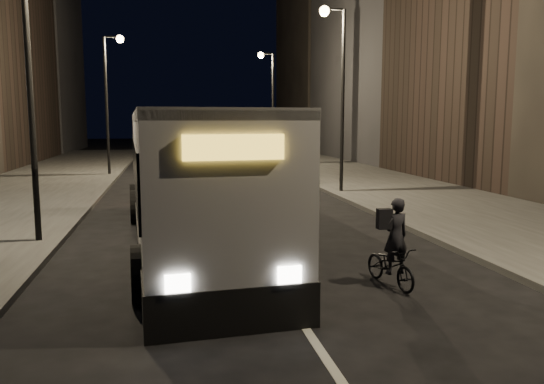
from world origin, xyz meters
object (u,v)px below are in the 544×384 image
streetlight_left_far (111,86)px  car_near (279,170)px  streetlight_right_far (269,93)px  car_far (214,150)px  city_bus (188,173)px  streetlight_left_near (38,42)px  cyclist_on_bicycle (392,257)px  streetlight_right_mid (337,75)px  car_mid (187,158)px

streetlight_left_far → car_near: bearing=-32.5°
streetlight_left_far → car_near: (8.93, -5.68, -4.60)m
streetlight_right_far → car_near: (-1.73, -11.68, -4.60)m
streetlight_right_far → car_far: 10.98m
streetlight_right_far → city_bus: bearing=-105.8°
city_bus → streetlight_left_near: bearing=169.0°
streetlight_left_near → city_bus: size_ratio=0.61×
cyclist_on_bicycle → car_near: 17.51m
streetlight_right_mid → streetlight_left_near: 13.33m
streetlight_left_near → car_far: bearing=77.6°
car_mid → city_bus: bearing=85.7°
streetlight_right_far → car_near: bearing=-98.4°
car_near → car_far: bearing=92.7°
streetlight_right_mid → car_mid: 17.94m
streetlight_right_far → city_bus: (-6.93, -24.47, -3.43)m
car_mid → cyclist_on_bicycle: bearing=93.5°
cyclist_on_bicycle → car_far: 38.48m
streetlight_right_mid → streetlight_left_near: same height
streetlight_left_near → cyclist_on_bicycle: size_ratio=4.40×
streetlight_right_mid → streetlight_right_far: size_ratio=1.00×
streetlight_right_mid → streetlight_left_far: size_ratio=1.00×
streetlight_right_mid → car_far: size_ratio=1.82×
city_bus → cyclist_on_bicycle: 6.21m
streetlight_right_mid → streetlight_left_near: size_ratio=1.00×
streetlight_left_far → car_near: size_ratio=1.82×
streetlight_left_near → car_far: streetlight_left_near is taller
streetlight_left_near → city_bus: bearing=-7.1°
cyclist_on_bicycle → streetlight_right_far: bearing=73.0°
streetlight_left_far → streetlight_right_far: bearing=29.4°
streetlight_right_far → car_near: streetlight_right_far is taller
cyclist_on_bicycle → car_far: bearing=79.4°
streetlight_right_far → streetlight_left_near: 26.26m
streetlight_left_far → city_bus: bearing=-78.6°
car_mid → car_far: bearing=-109.5°
streetlight_left_near → car_near: (8.93, 12.32, -4.60)m
streetlight_right_mid → cyclist_on_bicycle: bearing=-103.1°
car_far → city_bus: bearing=-96.3°
city_bus → car_near: city_bus is taller
streetlight_right_far → streetlight_left_far: size_ratio=1.00×
streetlight_right_far → cyclist_on_bicycle: size_ratio=4.40×
streetlight_right_mid → cyclist_on_bicycle: (-3.06, -13.14, -4.75)m
streetlight_right_mid → streetlight_right_far: 16.00m
car_far → streetlight_right_mid: bearing=-82.7°
car_near → car_mid: 12.65m
streetlight_left_far → cyclist_on_bicycle: 24.82m
streetlight_right_far → streetlight_left_near: same height
streetlight_left_near → cyclist_on_bicycle: 10.34m
streetlight_right_mid → streetlight_left_far: same height
city_bus → cyclist_on_bicycle: bearing=-54.2°
streetlight_right_far → city_bus: size_ratio=0.61×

